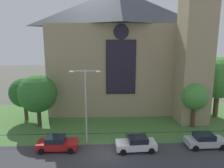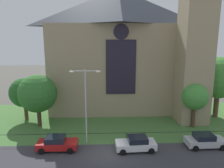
{
  "view_description": "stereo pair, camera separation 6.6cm",
  "coord_description": "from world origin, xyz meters",
  "px_view_note": "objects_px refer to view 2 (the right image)",
  "views": [
    {
      "loc": [
        -0.22,
        -19.54,
        11.14
      ],
      "look_at": [
        0.94,
        8.0,
        5.74
      ],
      "focal_mm": 33.18,
      "sensor_mm": 36.0,
      "label": 1
    },
    {
      "loc": [
        -0.16,
        -19.54,
        11.14
      ],
      "look_at": [
        0.94,
        8.0,
        5.74
      ],
      "focal_mm": 33.18,
      "sensor_mm": 36.0,
      "label": 2
    }
  ],
  "objects_px": {
    "tree_right_near": "(195,97)",
    "tree_left_far": "(25,93)",
    "streetlamp_near": "(86,97)",
    "parked_car_silver": "(205,140)",
    "tree_left_near": "(38,94)",
    "parked_car_white": "(136,144)",
    "church_building": "(123,49)",
    "parked_car_red": "(57,143)",
    "tree_right_far": "(219,78)"
  },
  "relations": [
    {
      "from": "tree_right_near",
      "to": "streetlamp_near",
      "type": "bearing_deg",
      "value": -163.92
    },
    {
      "from": "tree_left_near",
      "to": "parked_car_silver",
      "type": "bearing_deg",
      "value": -18.68
    },
    {
      "from": "tree_left_far",
      "to": "tree_right_far",
      "type": "bearing_deg",
      "value": 0.3
    },
    {
      "from": "streetlamp_near",
      "to": "parked_car_silver",
      "type": "distance_m",
      "value": 13.86
    },
    {
      "from": "parked_car_red",
      "to": "parked_car_silver",
      "type": "height_order",
      "value": "same"
    },
    {
      "from": "church_building",
      "to": "streetlamp_near",
      "type": "distance_m",
      "value": 15.47
    },
    {
      "from": "tree_left_far",
      "to": "streetlamp_near",
      "type": "distance_m",
      "value": 12.33
    },
    {
      "from": "tree_right_far",
      "to": "streetlamp_near",
      "type": "relative_size",
      "value": 1.09
    },
    {
      "from": "tree_right_far",
      "to": "parked_car_silver",
      "type": "bearing_deg",
      "value": -123.73
    },
    {
      "from": "church_building",
      "to": "tree_right_near",
      "type": "height_order",
      "value": "church_building"
    },
    {
      "from": "tree_left_near",
      "to": "parked_car_red",
      "type": "bearing_deg",
      "value": -60.13
    },
    {
      "from": "tree_right_near",
      "to": "tree_left_near",
      "type": "xyz_separation_m",
      "value": [
        -20.87,
        1.27,
        0.34
      ]
    },
    {
      "from": "tree_right_near",
      "to": "tree_left_far",
      "type": "relative_size",
      "value": 0.95
    },
    {
      "from": "tree_left_far",
      "to": "tree_left_near",
      "type": "relative_size",
      "value": 0.88
    },
    {
      "from": "tree_left_near",
      "to": "tree_right_far",
      "type": "distance_m",
      "value": 26.24
    },
    {
      "from": "church_building",
      "to": "streetlamp_near",
      "type": "xyz_separation_m",
      "value": [
        -5.3,
        -13.67,
        -4.91
      ]
    },
    {
      "from": "tree_left_near",
      "to": "parked_car_silver",
      "type": "height_order",
      "value": "tree_left_near"
    },
    {
      "from": "tree_left_near",
      "to": "tree_right_near",
      "type": "bearing_deg",
      "value": -3.49
    },
    {
      "from": "streetlamp_near",
      "to": "parked_car_silver",
      "type": "height_order",
      "value": "streetlamp_near"
    },
    {
      "from": "tree_left_near",
      "to": "streetlamp_near",
      "type": "xyz_separation_m",
      "value": [
        6.86,
        -5.31,
        0.81
      ]
    },
    {
      "from": "tree_right_far",
      "to": "streetlamp_near",
      "type": "bearing_deg",
      "value": -157.65
    },
    {
      "from": "tree_right_near",
      "to": "streetlamp_near",
      "type": "xyz_separation_m",
      "value": [
        -14.0,
        -4.04,
        1.15
      ]
    },
    {
      "from": "church_building",
      "to": "parked_car_red",
      "type": "xyz_separation_m",
      "value": [
        -8.31,
        -15.07,
        -9.53
      ]
    },
    {
      "from": "parked_car_red",
      "to": "church_building",
      "type": "bearing_deg",
      "value": 61.69
    },
    {
      "from": "tree_right_near",
      "to": "streetlamp_near",
      "type": "distance_m",
      "value": 14.62
    },
    {
      "from": "tree_left_far",
      "to": "tree_right_far",
      "type": "relative_size",
      "value": 0.68
    },
    {
      "from": "tree_right_far",
      "to": "parked_car_silver",
      "type": "relative_size",
      "value": 2.18
    },
    {
      "from": "church_building",
      "to": "tree_left_near",
      "type": "bearing_deg",
      "value": -145.48
    },
    {
      "from": "streetlamp_near",
      "to": "parked_car_silver",
      "type": "xyz_separation_m",
      "value": [
        13.0,
        -1.4,
        -4.62
      ]
    },
    {
      "from": "parked_car_red",
      "to": "parked_car_white",
      "type": "xyz_separation_m",
      "value": [
        8.38,
        -0.43,
        0.0
      ]
    },
    {
      "from": "tree_right_near",
      "to": "tree_left_far",
      "type": "xyz_separation_m",
      "value": [
        -23.52,
        3.7,
        -0.08
      ]
    },
    {
      "from": "tree_left_far",
      "to": "parked_car_red",
      "type": "bearing_deg",
      "value": -54.53
    },
    {
      "from": "tree_left_far",
      "to": "streetlamp_near",
      "type": "bearing_deg",
      "value": -39.12
    },
    {
      "from": "tree_right_near",
      "to": "parked_car_white",
      "type": "height_order",
      "value": "tree_right_near"
    },
    {
      "from": "streetlamp_near",
      "to": "parked_car_red",
      "type": "relative_size",
      "value": 2.0
    },
    {
      "from": "tree_right_near",
      "to": "tree_left_far",
      "type": "bearing_deg",
      "value": 171.05
    },
    {
      "from": "parked_car_white",
      "to": "church_building",
      "type": "bearing_deg",
      "value": -92.4
    },
    {
      "from": "tree_left_far",
      "to": "tree_left_near",
      "type": "distance_m",
      "value": 3.63
    },
    {
      "from": "tree_left_near",
      "to": "streetlamp_near",
      "type": "relative_size",
      "value": 0.84
    },
    {
      "from": "tree_left_near",
      "to": "tree_right_far",
      "type": "height_order",
      "value": "tree_right_far"
    },
    {
      "from": "streetlamp_near",
      "to": "parked_car_white",
      "type": "height_order",
      "value": "streetlamp_near"
    },
    {
      "from": "tree_left_near",
      "to": "church_building",
      "type": "bearing_deg",
      "value": 34.52
    },
    {
      "from": "parked_car_silver",
      "to": "tree_right_near",
      "type": "bearing_deg",
      "value": 78.28
    },
    {
      "from": "streetlamp_near",
      "to": "parked_car_white",
      "type": "bearing_deg",
      "value": -18.75
    },
    {
      "from": "tree_right_near",
      "to": "church_building",
      "type": "bearing_deg",
      "value": 132.08
    },
    {
      "from": "tree_right_far",
      "to": "tree_left_near",
      "type": "bearing_deg",
      "value": -174.34
    },
    {
      "from": "streetlamp_near",
      "to": "parked_car_silver",
      "type": "relative_size",
      "value": 2.0
    },
    {
      "from": "streetlamp_near",
      "to": "parked_car_white",
      "type": "relative_size",
      "value": 1.98
    },
    {
      "from": "streetlamp_near",
      "to": "tree_left_far",
      "type": "bearing_deg",
      "value": 140.88
    },
    {
      "from": "parked_car_white",
      "to": "tree_right_near",
      "type": "bearing_deg",
      "value": -148.49
    }
  ]
}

